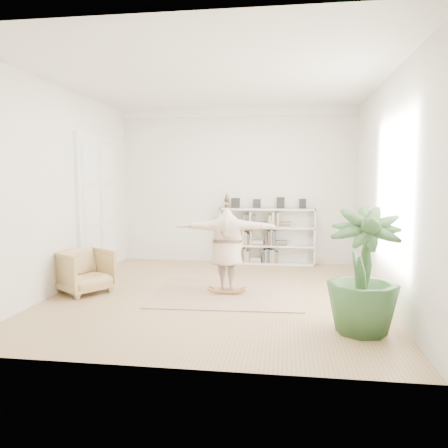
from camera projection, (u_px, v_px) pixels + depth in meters
name	position (u px, v px, depth m)	size (l,w,h in m)	color
floor	(217.00, 294.00, 7.55)	(6.00, 6.00, 0.00)	#98714E
room_shell	(236.00, 112.00, 10.08)	(6.00, 6.00, 6.00)	silver
doors	(98.00, 207.00, 9.06)	(0.09, 1.78, 2.92)	white
bookshelf	(267.00, 237.00, 10.16)	(2.20, 0.35, 1.64)	silver
armchair	(84.00, 271.00, 7.61)	(0.81, 0.83, 0.76)	tan
rug	(227.00, 293.00, 7.54)	(2.50, 2.00, 0.02)	tan
rocker_board	(227.00, 290.00, 7.54)	(0.46, 0.29, 0.10)	#955F3B
person	(227.00, 247.00, 7.46)	(1.74, 0.47, 1.42)	#BEA58F
houseplant	(363.00, 271.00, 5.58)	(0.91, 0.91, 1.62)	#30562B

